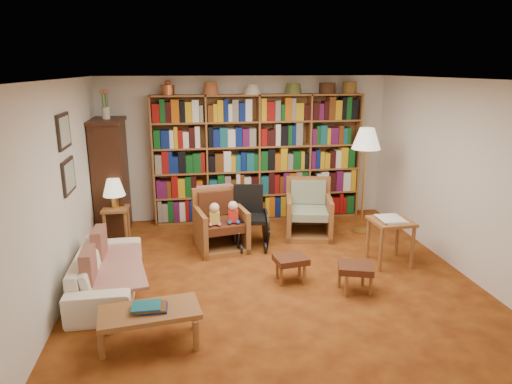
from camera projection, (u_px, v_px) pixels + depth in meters
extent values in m
plane|color=#914B16|center=(272.00, 274.00, 6.00)|extent=(5.00, 5.00, 0.00)
plane|color=white|center=(274.00, 79.00, 5.35)|extent=(5.00, 5.00, 0.00)
plane|color=silver|center=(246.00, 148.00, 8.06)|extent=(5.00, 0.00, 5.00)
plane|color=silver|center=(338.00, 265.00, 3.29)|extent=(5.00, 0.00, 5.00)
plane|color=silver|center=(62.00, 190.00, 5.30)|extent=(0.00, 5.00, 5.00)
plane|color=silver|center=(457.00, 175.00, 6.05)|extent=(0.00, 5.00, 5.00)
cube|color=brown|center=(258.00, 158.00, 7.97)|extent=(3.60, 0.30, 2.20)
cube|color=#391D0F|center=(111.00, 179.00, 7.34)|extent=(0.45, 0.90, 1.80)
cube|color=#391D0F|center=(106.00, 121.00, 7.09)|extent=(0.50, 0.95, 0.06)
cylinder|color=silver|center=(106.00, 113.00, 7.06)|extent=(0.12, 0.12, 0.18)
cube|color=black|center=(64.00, 131.00, 5.42)|extent=(0.03, 0.52, 0.42)
cube|color=gray|center=(65.00, 131.00, 5.42)|extent=(0.01, 0.44, 0.34)
cube|color=black|center=(69.00, 176.00, 5.57)|extent=(0.03, 0.52, 0.42)
cube|color=gray|center=(70.00, 176.00, 5.57)|extent=(0.01, 0.44, 0.34)
imported|color=white|center=(107.00, 271.00, 5.50)|extent=(1.75, 0.71, 0.51)
cube|color=beige|center=(111.00, 268.00, 5.49)|extent=(0.98, 1.49, 0.04)
cube|color=maroon|center=(100.00, 246.00, 5.76)|extent=(0.14, 0.41, 0.40)
cube|color=maroon|center=(89.00, 270.00, 5.09)|extent=(0.14, 0.40, 0.40)
cube|color=brown|center=(116.00, 209.00, 6.96)|extent=(0.40, 0.40, 0.04)
cylinder|color=brown|center=(105.00, 230.00, 6.87)|extent=(0.05, 0.05, 0.52)
cylinder|color=brown|center=(126.00, 229.00, 6.91)|extent=(0.05, 0.05, 0.52)
cylinder|color=brown|center=(108.00, 224.00, 7.16)|extent=(0.05, 0.05, 0.52)
cylinder|color=brown|center=(128.00, 223.00, 7.20)|extent=(0.05, 0.05, 0.52)
cylinder|color=gold|center=(115.00, 202.00, 6.93)|extent=(0.11, 0.11, 0.18)
cone|color=beige|center=(114.00, 187.00, 6.87)|extent=(0.33, 0.33, 0.26)
cube|color=brown|center=(221.00, 246.00, 6.85)|extent=(0.83, 0.85, 0.08)
cube|color=brown|center=(200.00, 230.00, 6.73)|extent=(0.20, 0.73, 0.63)
cube|color=brown|center=(242.00, 228.00, 6.82)|extent=(0.20, 0.73, 0.63)
cube|color=brown|center=(219.00, 214.00, 7.05)|extent=(0.71, 0.20, 0.88)
cube|color=#4D2514|center=(221.00, 225.00, 6.73)|extent=(0.65, 0.71, 0.12)
cube|color=#4D2514|center=(219.00, 203.00, 6.93)|extent=(0.56, 0.20, 0.37)
cube|color=#D03751|center=(219.00, 197.00, 7.02)|extent=(0.55, 0.16, 0.39)
cube|color=brown|center=(308.00, 233.00, 7.38)|extent=(0.86, 0.88, 0.08)
cube|color=brown|center=(289.00, 218.00, 7.26)|extent=(0.22, 0.75, 0.64)
cube|color=brown|center=(328.00, 216.00, 7.36)|extent=(0.22, 0.75, 0.64)
cube|color=brown|center=(304.00, 203.00, 7.59)|extent=(0.72, 0.23, 0.90)
cube|color=#959D7D|center=(309.00, 213.00, 7.26)|extent=(0.68, 0.73, 0.12)
cube|color=#959D7D|center=(305.00, 192.00, 7.47)|extent=(0.57, 0.21, 0.38)
cube|color=black|center=(250.00, 219.00, 6.82)|extent=(0.51, 0.51, 0.06)
cube|color=black|center=(248.00, 199.00, 6.96)|extent=(0.45, 0.12, 0.45)
cylinder|color=black|center=(233.00, 228.00, 6.92)|extent=(0.03, 0.56, 0.56)
cylinder|color=black|center=(266.00, 226.00, 7.00)|extent=(0.03, 0.56, 0.56)
cylinder|color=black|center=(241.00, 249.00, 6.63)|extent=(0.03, 0.16, 0.16)
cylinder|color=black|center=(265.00, 248.00, 6.68)|extent=(0.03, 0.16, 0.16)
cylinder|color=gold|center=(361.00, 231.00, 7.57)|extent=(0.29, 0.29, 0.03)
cylinder|color=gold|center=(363.00, 189.00, 7.38)|extent=(0.03, 0.03, 1.45)
cone|color=beige|center=(367.00, 138.00, 7.16)|extent=(0.46, 0.46, 0.33)
cube|color=brown|center=(391.00, 221.00, 6.19)|extent=(0.55, 0.55, 0.04)
cylinder|color=brown|center=(381.00, 250.00, 6.02)|extent=(0.05, 0.05, 0.59)
cylinder|color=brown|center=(413.00, 248.00, 6.09)|extent=(0.05, 0.05, 0.59)
cylinder|color=brown|center=(368.00, 238.00, 6.45)|extent=(0.05, 0.05, 0.59)
cylinder|color=brown|center=(397.00, 237.00, 6.52)|extent=(0.05, 0.05, 0.59)
cube|color=silver|center=(391.00, 219.00, 6.18)|extent=(0.32, 0.40, 0.03)
cube|color=#4D2514|center=(291.00, 259.00, 5.74)|extent=(0.44, 0.39, 0.08)
cylinder|color=brown|center=(281.00, 277.00, 5.65)|extent=(0.04, 0.04, 0.26)
cylinder|color=brown|center=(304.00, 275.00, 5.69)|extent=(0.04, 0.04, 0.26)
cylinder|color=brown|center=(277.00, 269.00, 5.87)|extent=(0.04, 0.04, 0.26)
cylinder|color=brown|center=(300.00, 267.00, 5.92)|extent=(0.04, 0.04, 0.26)
cube|color=#4D2514|center=(356.00, 268.00, 5.47)|extent=(0.49, 0.45, 0.08)
cylinder|color=brown|center=(346.00, 287.00, 5.38)|extent=(0.04, 0.04, 0.27)
cylinder|color=brown|center=(371.00, 285.00, 5.43)|extent=(0.04, 0.04, 0.27)
cylinder|color=brown|center=(339.00, 277.00, 5.61)|extent=(0.04, 0.04, 0.27)
cylinder|color=brown|center=(363.00, 276.00, 5.66)|extent=(0.04, 0.04, 0.27)
cube|color=brown|center=(150.00, 312.00, 4.43)|extent=(1.02, 0.61, 0.05)
cylinder|color=brown|center=(101.00, 344.00, 4.23)|extent=(0.06, 0.06, 0.31)
cylinder|color=brown|center=(196.00, 336.00, 4.36)|extent=(0.06, 0.06, 0.31)
cylinder|color=brown|center=(108.00, 321.00, 4.60)|extent=(0.06, 0.06, 0.31)
cylinder|color=brown|center=(195.00, 314.00, 4.73)|extent=(0.06, 0.06, 0.31)
cube|color=brown|center=(149.00, 307.00, 4.42)|extent=(0.31, 0.26, 0.05)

